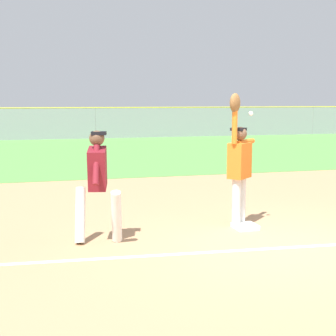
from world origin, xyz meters
name	(u,v)px	position (x,y,z in m)	size (l,w,h in m)	color
ground_plane	(278,245)	(0.00, 0.00, 0.00)	(70.84, 70.84, 0.00)	tan
outfield_grass	(117,151)	(0.00, 14.50, 0.01)	(54.84, 14.83, 0.01)	#549342
first_base	(245,226)	(-0.08, 1.05, 0.04)	(0.38, 0.38, 0.08)	white
fielder	(239,162)	(-0.14, 1.21, 1.12)	(0.74, 0.68, 2.28)	silver
runner	(98,179)	(-2.59, 0.84, 1.00)	(0.75, 0.84, 1.72)	white
baseball	(251,114)	(0.03, 1.15, 1.94)	(0.07, 0.07, 0.07)	white
outfield_fence	(95,123)	(0.00, 21.91, 0.88)	(54.92, 0.08, 1.77)	#93999E
parked_car_green	(78,124)	(-0.69, 24.77, 0.67)	(4.48, 2.28, 1.25)	#1E6B33
parked_car_silver	(174,123)	(5.45, 24.78, 0.67)	(4.56, 2.45, 1.25)	#B7B7BC
parked_car_white	(267,122)	(12.17, 25.16, 0.67)	(4.57, 2.47, 1.25)	white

